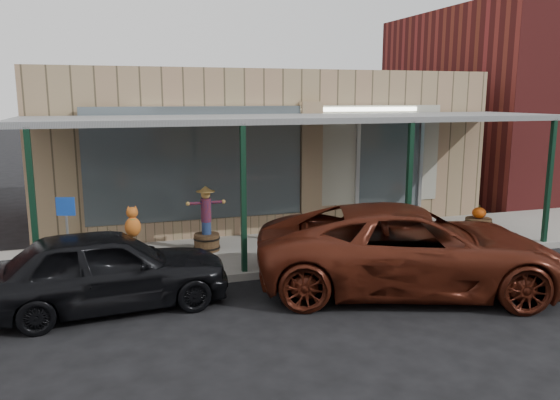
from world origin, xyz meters
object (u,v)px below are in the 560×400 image
object	(u,v)px
parked_sedan	(107,269)
car_maroon	(411,249)
handicap_sign	(67,229)
barrel_pumpkin	(478,224)
barrel_scarecrow	(207,229)

from	to	relation	value
parked_sedan	car_maroon	bearing A→B (deg)	-102.39
handicap_sign	car_maroon	distance (m)	6.24
barrel_pumpkin	handicap_sign	world-z (taller)	handicap_sign
car_maroon	parked_sedan	bearing A→B (deg)	101.41
barrel_pumpkin	car_maroon	world-z (taller)	car_maroon
barrel_scarecrow	handicap_sign	xyz separation A→B (m)	(-2.77, -1.44, 0.55)
barrel_scarecrow	handicap_sign	bearing A→B (deg)	-128.80
barrel_pumpkin	parked_sedan	distance (m)	8.97
parked_sedan	barrel_pumpkin	bearing A→B (deg)	-82.70
barrel_pumpkin	car_maroon	distance (m)	4.31
barrel_scarecrow	barrel_pumpkin	world-z (taller)	barrel_scarecrow
handicap_sign	barrel_pumpkin	bearing A→B (deg)	21.81
barrel_scarecrow	car_maroon	distance (m)	4.55
barrel_scarecrow	car_maroon	xyz separation A→B (m)	(3.20, -3.23, 0.14)
barrel_pumpkin	car_maroon	size ratio (longest dim) A/B	0.14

